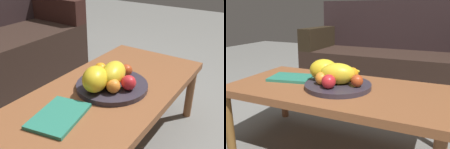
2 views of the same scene
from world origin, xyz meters
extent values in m
plane|color=slate|center=(0.00, 0.00, 0.00)|extent=(8.00, 8.00, 0.00)
cube|color=brown|center=(0.00, 0.00, 0.37)|extent=(1.19, 0.60, 0.04)
cylinder|color=brown|center=(0.56, -0.26, 0.17)|extent=(0.05, 0.05, 0.35)
cylinder|color=brown|center=(0.56, 0.26, 0.17)|extent=(0.05, 0.05, 0.35)
cube|color=#341B17|center=(0.81, 1.21, 0.51)|extent=(0.14, 0.70, 0.22)
cylinder|color=#302A36|center=(0.02, -0.01, 0.40)|extent=(0.36, 0.36, 0.03)
ellipsoid|color=yellow|center=(0.02, -0.01, 0.47)|extent=(0.21, 0.16, 0.11)
ellipsoid|color=yellow|center=(-0.08, 0.02, 0.47)|extent=(0.19, 0.17, 0.12)
sphere|color=orange|center=(-0.05, -0.06, 0.44)|extent=(0.07, 0.07, 0.07)
sphere|color=orange|center=(0.06, 0.10, 0.45)|extent=(0.07, 0.07, 0.07)
sphere|color=red|center=(0.01, -0.11, 0.45)|extent=(0.07, 0.07, 0.07)
sphere|color=#B1401B|center=(0.13, -0.02, 0.44)|extent=(0.07, 0.07, 0.07)
ellipsoid|color=gold|center=(0.05, 0.06, 0.43)|extent=(0.15, 0.08, 0.03)
ellipsoid|color=yellow|center=(0.03, 0.06, 0.43)|extent=(0.15, 0.08, 0.03)
ellipsoid|color=gold|center=(0.04, 0.08, 0.45)|extent=(0.13, 0.13, 0.03)
cube|color=#2A7B65|center=(-0.32, 0.03, 0.39)|extent=(0.28, 0.23, 0.02)
camera|label=1|loc=(-0.92, -0.64, 1.02)|focal=40.68mm
camera|label=2|loc=(0.55, -1.15, 0.79)|focal=38.92mm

